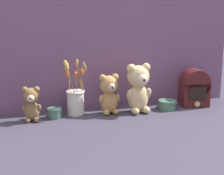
{
  "coord_description": "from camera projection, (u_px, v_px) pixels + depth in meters",
  "views": [
    {
      "loc": [
        -0.56,
        -1.93,
        0.64
      ],
      "look_at": [
        0.0,
        0.02,
        0.16
      ],
      "focal_mm": 55.0,
      "sensor_mm": 36.0,
      "label": 1
    }
  ],
  "objects": [
    {
      "name": "flower_vase",
      "position": [
        75.0,
        98.0,
        2.08
      ],
      "size": [
        0.15,
        0.14,
        0.35
      ],
      "color": "silver",
      "rests_on": "ground"
    },
    {
      "name": "teddy_bear_large",
      "position": [
        139.0,
        87.0,
        2.11
      ],
      "size": [
        0.17,
        0.16,
        0.31
      ],
      "color": "#DBBC84",
      "rests_on": "ground"
    },
    {
      "name": "decorative_tin_tall",
      "position": [
        55.0,
        113.0,
        2.03
      ],
      "size": [
        0.09,
        0.09,
        0.06
      ],
      "color": "#47705B",
      "rests_on": "ground"
    },
    {
      "name": "backdrop_wall",
      "position": [
        106.0,
        52.0,
        2.18
      ],
      "size": [
        1.72,
        0.02,
        0.73
      ],
      "color": "#704C70",
      "rests_on": "ground"
    },
    {
      "name": "ground_plane",
      "position": [
        113.0,
        114.0,
        2.11
      ],
      "size": [
        4.0,
        4.0,
        0.0
      ],
      "primitive_type": "plane",
      "color": "#3D3847"
    },
    {
      "name": "teddy_bear_small",
      "position": [
        31.0,
        103.0,
        1.95
      ],
      "size": [
        0.11,
        0.1,
        0.2
      ],
      "color": "olive",
      "rests_on": "ground"
    },
    {
      "name": "decorative_tin_short",
      "position": [
        167.0,
        105.0,
        2.2
      ],
      "size": [
        0.11,
        0.11,
        0.06
      ],
      "color": "#47705B",
      "rests_on": "ground"
    },
    {
      "name": "vintage_radio",
      "position": [
        194.0,
        88.0,
        2.26
      ],
      "size": [
        0.19,
        0.15,
        0.25
      ],
      "color": "#4C1919",
      "rests_on": "ground"
    },
    {
      "name": "teddy_bear_medium",
      "position": [
        109.0,
        93.0,
        2.09
      ],
      "size": [
        0.13,
        0.13,
        0.25
      ],
      "color": "tan",
      "rests_on": "ground"
    }
  ]
}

